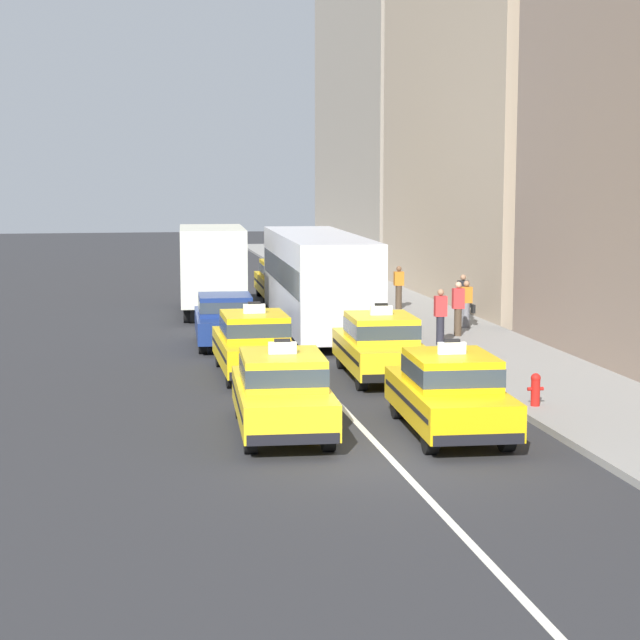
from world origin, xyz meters
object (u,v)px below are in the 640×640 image
bus_right_third (317,276)px  fire_hydrant (536,388)px  taxi_right_fourth (281,279)px  pedestrian_mid_block (458,308)px  taxi_left_nearest (282,391)px  pedestrian_near_crosswalk (467,304)px  box_truck_left_fourth (212,266)px  pedestrian_far_corner (399,287)px  pedestrian_by_storefront (463,298)px  taxi_right_second (380,345)px  sedan_left_third (225,318)px  taxi_left_second (254,343)px  taxi_right_nearest (450,392)px

bus_right_third → fire_hydrant: (2.52, -13.48, -1.27)m
taxi_right_fourth → pedestrian_mid_block: 12.68m
bus_right_third → pedestrian_mid_block: bus_right_third is taller
taxi_left_nearest → fire_hydrant: (5.77, 1.03, -0.33)m
taxi_left_nearest → pedestrian_near_crosswalk: 15.58m
box_truck_left_fourth → bus_right_third: 5.90m
pedestrian_mid_block → pedestrian_far_corner: pedestrian_mid_block is taller
taxi_left_nearest → box_truck_left_fourth: size_ratio=0.66×
taxi_right_fourth → pedestrian_by_storefront: bearing=-59.6°
taxi_left_nearest → taxi_right_fourth: (3.31, 23.59, 0.00)m
taxi_right_fourth → pedestrian_near_crosswalk: taxi_right_fourth is taller
taxi_right_second → taxi_right_fourth: (-0.02, 17.99, 0.00)m
taxi_right_second → pedestrian_far_corner: bearing=73.9°
box_truck_left_fourth → bus_right_third: (3.11, -5.02, 0.04)m
sedan_left_third → pedestrian_far_corner: pedestrian_far_corner is taller
box_truck_left_fourth → taxi_left_second: bearing=-89.8°
sedan_left_third → taxi_right_fourth: bearing=74.1°
taxi_left_nearest → box_truck_left_fourth: box_truck_left_fourth is taller
pedestrian_far_corner → fire_hydrant: 17.63m
taxi_left_second → sedan_left_third: 5.21m
sedan_left_third → pedestrian_far_corner: bearing=43.9°
taxi_right_second → pedestrian_far_corner: size_ratio=2.85×
taxi_right_second → pedestrian_mid_block: size_ratio=2.70×
bus_right_third → fire_hydrant: bus_right_third is taller
pedestrian_mid_block → fire_hydrant: bearing=-97.9°
taxi_left_second → sedan_left_third: (-0.28, 5.21, -0.03)m
box_truck_left_fourth → taxi_right_second: size_ratio=1.53×
taxi_right_second → fire_hydrant: bearing=-61.9°
taxi_left_nearest → taxi_right_nearest: 3.38m
taxi_left_nearest → pedestrian_by_storefront: taxi_left_nearest is taller
sedan_left_third → pedestrian_by_storefront: bearing=20.3°
taxi_right_nearest → taxi_right_fourth: (-0.01, 24.21, 0.00)m
taxi_left_nearest → taxi_right_fourth: bearing=82.0°
sedan_left_third → pedestrian_mid_block: pedestrian_mid_block is taller
box_truck_left_fourth → pedestrian_by_storefront: bearing=-29.5°
taxi_right_nearest → bus_right_third: bus_right_third is taller
taxi_left_nearest → taxi_right_second: bearing=59.2°
sedan_left_third → taxi_right_nearest: (3.40, -12.32, 0.03)m
pedestrian_near_crosswalk → fire_hydrant: bearing=-100.6°
bus_right_third → taxi_right_nearest: bearing=-89.8°
sedan_left_third → pedestrian_mid_block: 7.31m
pedestrian_by_storefront → pedestrian_far_corner: (-1.34, 3.76, 0.01)m
taxi_left_nearest → taxi_right_second: same height
taxi_left_second → pedestrian_near_crosswalk: bearing=40.9°
sedan_left_third → pedestrian_by_storefront: (8.51, 3.14, 0.11)m
pedestrian_far_corner → taxi_left_second: bearing=-119.6°
taxi_right_second → taxi_right_fourth: same height
taxi_right_second → pedestrian_near_crosswalk: taxi_right_second is taller
bus_right_third → pedestrian_far_corner: 5.67m
box_truck_left_fourth → taxi_right_fourth: box_truck_left_fourth is taller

